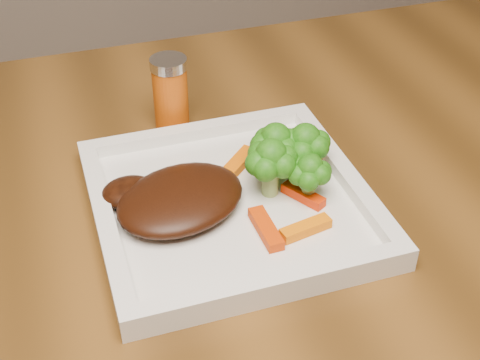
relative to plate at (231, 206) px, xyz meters
name	(u,v)px	position (x,y,z in m)	size (l,w,h in m)	color
plate	(231,206)	(0.00, 0.00, 0.00)	(0.27, 0.27, 0.01)	white
steak	(180,199)	(-0.05, 0.00, 0.02)	(0.13, 0.10, 0.03)	#321407
broccoli_0	(275,149)	(0.06, 0.03, 0.04)	(0.06, 0.06, 0.07)	#247213
broccoli_1	(305,150)	(0.09, 0.02, 0.04)	(0.06, 0.06, 0.06)	#357814
broccoli_2	(310,175)	(0.08, -0.02, 0.04)	(0.05, 0.05, 0.06)	#376E12
broccoli_3	(271,169)	(0.04, 0.00, 0.04)	(0.06, 0.06, 0.06)	#266611
carrot_0	(306,228)	(0.05, -0.07, 0.01)	(0.05, 0.01, 0.01)	orange
carrot_2	(266,229)	(0.02, -0.06, 0.01)	(0.06, 0.02, 0.01)	#CB3603
carrot_3	(304,154)	(0.10, 0.05, 0.01)	(0.06, 0.02, 0.01)	#F15B03
carrot_4	(238,163)	(0.02, 0.05, 0.01)	(0.06, 0.02, 0.01)	#E16103
carrot_5	(303,195)	(0.07, -0.02, 0.01)	(0.05, 0.01, 0.01)	red
spice_shaker	(171,95)	(-0.02, 0.17, 0.04)	(0.04, 0.04, 0.09)	#C14E0A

